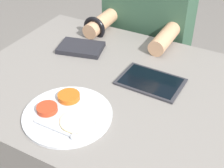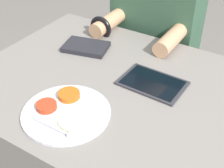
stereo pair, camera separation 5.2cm
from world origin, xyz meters
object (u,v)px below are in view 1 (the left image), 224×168
Objects in this scene: thali_tray at (67,113)px; red_notebook at (81,48)px; person_diner at (146,49)px; tablet_device at (151,82)px.

thali_tray is 0.42m from red_notebook.
person_diner reaches higher than thali_tray.
red_notebook reaches higher than tablet_device.
thali_tray reaches higher than tablet_device.
red_notebook is at bearing 116.69° from thali_tray.
red_notebook is (-0.19, 0.37, 0.00)m from thali_tray.
person_diner reaches higher than tablet_device.
thali_tray is 0.79m from person_diner.
red_notebook is 0.18× the size of person_diner.
tablet_device is (0.35, -0.08, -0.00)m from red_notebook.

